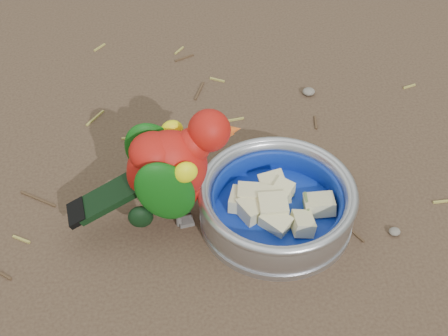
{
  "coord_description": "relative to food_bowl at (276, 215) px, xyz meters",
  "views": [
    {
      "loc": [
        -0.1,
        -0.59,
        0.66
      ],
      "look_at": [
        -0.06,
        0.0,
        0.08
      ],
      "focal_mm": 50.0,
      "sensor_mm": 36.0,
      "label": 1
    }
  ],
  "objects": [
    {
      "name": "fruit_wedges",
      "position": [
        0.0,
        -0.0,
        0.02
      ],
      "size": [
        0.13,
        0.13,
        0.03
      ],
      "primitive_type": null,
      "color": "beige",
      "rests_on": "food_bowl"
    },
    {
      "name": "lory_parrot",
      "position": [
        -0.14,
        0.01,
        0.08
      ],
      "size": [
        0.23,
        0.14,
        0.17
      ],
      "primitive_type": null,
      "rotation": [
        0.0,
        0.0,
        -1.37
      ],
      "color": "#B4150F",
      "rests_on": "ground"
    },
    {
      "name": "ground_debris",
      "position": [
        -0.01,
        0.1,
        -0.01
      ],
      "size": [
        0.9,
        0.8,
        0.01
      ],
      "primitive_type": null,
      "color": "#A29642",
      "rests_on": "ground"
    },
    {
      "name": "food_bowl",
      "position": [
        0.0,
        0.0,
        0.0
      ],
      "size": [
        0.21,
        0.21,
        0.02
      ],
      "primitive_type": "cylinder",
      "color": "#B2B2BA",
      "rests_on": "ground"
    },
    {
      "name": "bowl_wall",
      "position": [
        0.0,
        0.0,
        0.03
      ],
      "size": [
        0.21,
        0.21,
        0.04
      ],
      "primitive_type": null,
      "color": "#B2B2BA",
      "rests_on": "food_bowl"
    },
    {
      "name": "ground",
      "position": [
        -0.01,
        0.02,
        -0.01
      ],
      "size": [
        60.0,
        60.0,
        0.0
      ],
      "primitive_type": "plane",
      "color": "#4A3628"
    }
  ]
}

